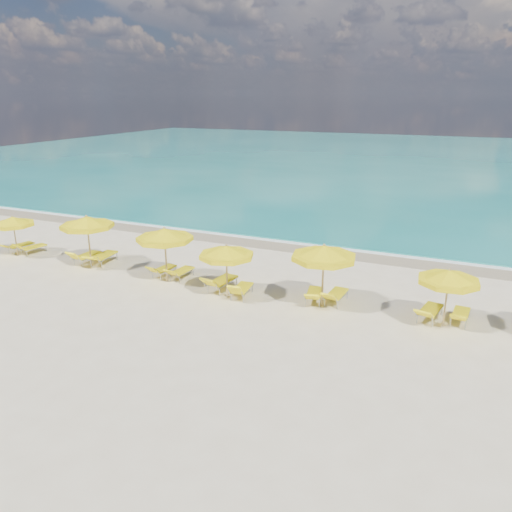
% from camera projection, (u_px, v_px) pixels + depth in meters
% --- Properties ---
extents(ground_plane, '(120.00, 120.00, 0.00)m').
position_uv_depth(ground_plane, '(242.00, 293.00, 20.84)').
color(ground_plane, beige).
extents(ocean, '(120.00, 80.00, 0.30)m').
position_uv_depth(ocean, '(404.00, 160.00, 62.63)').
color(ocean, '#14756D').
rests_on(ocean, ground).
extents(wet_sand_band, '(120.00, 2.60, 0.01)m').
position_uv_depth(wet_sand_band, '(299.00, 246.00, 27.28)').
color(wet_sand_band, tan).
rests_on(wet_sand_band, ground).
extents(foam_line, '(120.00, 1.20, 0.03)m').
position_uv_depth(foam_line, '(304.00, 242.00, 27.98)').
color(foam_line, white).
rests_on(foam_line, ground).
extents(whitecap_near, '(14.00, 0.36, 0.05)m').
position_uv_depth(whitecap_near, '(266.00, 203.00, 37.93)').
color(whitecap_near, white).
rests_on(whitecap_near, ground).
extents(whitecap_far, '(18.00, 0.30, 0.05)m').
position_uv_depth(whitecap_far, '(467.00, 201.00, 38.68)').
color(whitecap_far, white).
rests_on(whitecap_far, ground).
extents(umbrella_1, '(2.62, 2.62, 2.11)m').
position_uv_depth(umbrella_1, '(13.00, 222.00, 25.15)').
color(umbrella_1, tan).
rests_on(umbrella_1, ground).
extents(umbrella_2, '(2.53, 2.53, 2.53)m').
position_uv_depth(umbrella_2, '(87.00, 223.00, 23.52)').
color(umbrella_2, tan).
rests_on(umbrella_2, ground).
extents(umbrella_3, '(2.99, 2.99, 2.50)m').
position_uv_depth(umbrella_3, '(165.00, 235.00, 21.52)').
color(umbrella_3, tan).
rests_on(umbrella_3, ground).
extents(umbrella_4, '(2.41, 2.41, 2.26)m').
position_uv_depth(umbrella_4, '(226.00, 252.00, 19.91)').
color(umbrella_4, tan).
rests_on(umbrella_4, ground).
extents(umbrella_5, '(3.01, 3.01, 2.56)m').
position_uv_depth(umbrella_5, '(324.00, 253.00, 18.93)').
color(umbrella_5, tan).
rests_on(umbrella_5, ground).
extents(umbrella_6, '(2.69, 2.69, 2.19)m').
position_uv_depth(umbrella_6, '(449.00, 277.00, 17.36)').
color(umbrella_6, tan).
rests_on(umbrella_6, ground).
extents(lounger_1_left, '(0.90, 1.81, 0.64)m').
position_uv_depth(lounger_1_left, '(20.00, 248.00, 26.32)').
color(lounger_1_left, '#A5A8AD').
rests_on(lounger_1_left, ground).
extents(lounger_1_right, '(0.86, 1.71, 0.74)m').
position_uv_depth(lounger_1_right, '(33.00, 250.00, 26.01)').
color(lounger_1_right, '#A5A8AD').
rests_on(lounger_1_right, ground).
extents(lounger_2_left, '(0.68, 1.85, 0.86)m').
position_uv_depth(lounger_2_left, '(87.00, 259.00, 24.52)').
color(lounger_2_left, '#A5A8AD').
rests_on(lounger_2_left, ground).
extents(lounger_2_right, '(0.87, 2.12, 0.77)m').
position_uv_depth(lounger_2_right, '(104.00, 259.00, 24.40)').
color(lounger_2_right, '#A5A8AD').
rests_on(lounger_2_right, ground).
extents(lounger_3_left, '(0.71, 1.65, 0.71)m').
position_uv_depth(lounger_3_left, '(164.00, 272.00, 22.81)').
color(lounger_3_left, '#A5A8AD').
rests_on(lounger_3_left, ground).
extents(lounger_3_right, '(0.66, 1.71, 0.73)m').
position_uv_depth(lounger_3_right, '(181.00, 274.00, 22.48)').
color(lounger_3_right, '#A5A8AD').
rests_on(lounger_3_right, ground).
extents(lounger_4_left, '(0.88, 2.04, 0.90)m').
position_uv_depth(lounger_4_left, '(222.00, 284.00, 21.14)').
color(lounger_4_left, '#A5A8AD').
rests_on(lounger_4_left, ground).
extents(lounger_4_right, '(0.77, 1.77, 0.86)m').
position_uv_depth(lounger_4_right, '(242.00, 292.00, 20.42)').
color(lounger_4_right, '#A5A8AD').
rests_on(lounger_4_right, ground).
extents(lounger_5_left, '(0.90, 1.86, 0.76)m').
position_uv_depth(lounger_5_left, '(314.00, 297.00, 19.93)').
color(lounger_5_left, '#A5A8AD').
rests_on(lounger_5_left, ground).
extents(lounger_5_right, '(0.73, 1.84, 0.79)m').
position_uv_depth(lounger_5_right, '(336.00, 298.00, 19.84)').
color(lounger_5_right, '#A5A8AD').
rests_on(lounger_5_right, ground).
extents(lounger_6_left, '(0.95, 1.94, 0.78)m').
position_uv_depth(lounger_6_left, '(429.00, 314.00, 18.35)').
color(lounger_6_left, '#A5A8AD').
rests_on(lounger_6_left, ground).
extents(lounger_6_right, '(0.70, 1.73, 0.71)m').
position_uv_depth(lounger_6_right, '(460.00, 317.00, 18.13)').
color(lounger_6_right, '#A5A8AD').
rests_on(lounger_6_right, ground).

